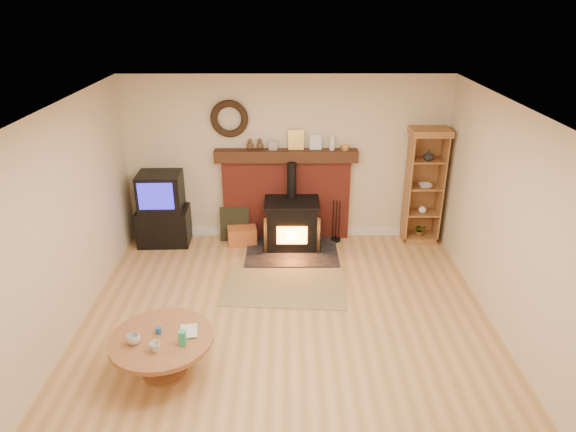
{
  "coord_description": "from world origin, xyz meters",
  "views": [
    {
      "loc": [
        -0.01,
        -4.93,
        3.7
      ],
      "look_at": [
        0.02,
        1.0,
        1.1
      ],
      "focal_mm": 32.0,
      "sensor_mm": 36.0,
      "label": 1
    }
  ],
  "objects_px": {
    "tv_unit": "(163,210)",
    "coffee_table": "(162,344)",
    "wood_stove": "(292,225)",
    "curio_cabinet": "(424,186)"
  },
  "relations": [
    {
      "from": "coffee_table",
      "to": "tv_unit",
      "type": "bearing_deg",
      "value": 101.91
    },
    {
      "from": "tv_unit",
      "to": "curio_cabinet",
      "type": "height_order",
      "value": "curio_cabinet"
    },
    {
      "from": "wood_stove",
      "to": "curio_cabinet",
      "type": "height_order",
      "value": "curio_cabinet"
    },
    {
      "from": "wood_stove",
      "to": "tv_unit",
      "type": "xyz_separation_m",
      "value": [
        -2.02,
        0.19,
        0.18
      ]
    },
    {
      "from": "tv_unit",
      "to": "curio_cabinet",
      "type": "distance_m",
      "value": 4.1
    },
    {
      "from": "wood_stove",
      "to": "tv_unit",
      "type": "distance_m",
      "value": 2.04
    },
    {
      "from": "curio_cabinet",
      "to": "coffee_table",
      "type": "height_order",
      "value": "curio_cabinet"
    },
    {
      "from": "wood_stove",
      "to": "coffee_table",
      "type": "xyz_separation_m",
      "value": [
        -1.37,
        -2.89,
        -0.01
      ]
    },
    {
      "from": "tv_unit",
      "to": "coffee_table",
      "type": "bearing_deg",
      "value": -78.09
    },
    {
      "from": "wood_stove",
      "to": "coffee_table",
      "type": "relative_size",
      "value": 1.31
    }
  ]
}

